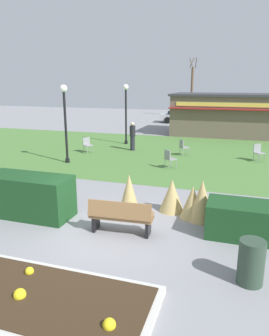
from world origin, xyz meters
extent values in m
plane|color=gray|center=(0.00, 0.00, 0.00)|extent=(80.00, 80.00, 0.00)
cube|color=#4C7A38|center=(0.00, 10.06, 0.00)|extent=(36.00, 12.00, 0.01)
cube|color=beige|center=(-0.23, -3.20, 0.07)|extent=(4.80, 2.01, 0.14)
cube|color=#382819|center=(-0.23, -3.20, 0.14)|extent=(4.56, 1.77, 0.04)
sphere|color=yellow|center=(-0.58, -2.63, 0.19)|extent=(0.18, 0.18, 0.18)
sphere|color=yellow|center=(1.54, -3.51, 0.19)|extent=(0.22, 0.22, 0.22)
sphere|color=yellow|center=(-0.29, -3.32, 0.19)|extent=(0.23, 0.23, 0.23)
cube|color=olive|center=(0.48, -0.04, 0.45)|extent=(1.73, 0.60, 0.06)
cube|color=olive|center=(0.49, -0.26, 0.73)|extent=(1.70, 0.24, 0.44)
cube|color=black|center=(-0.25, -0.10, 0.23)|extent=(0.11, 0.44, 0.45)
cube|color=black|center=(1.20, 0.01, 0.23)|extent=(0.11, 0.44, 0.45)
cube|color=olive|center=(-0.33, -0.10, 0.57)|extent=(0.09, 0.44, 0.06)
cube|color=olive|center=(1.28, 0.01, 0.57)|extent=(0.09, 0.44, 0.06)
cube|color=#19421E|center=(-2.59, 0.18, 0.63)|extent=(2.68, 1.10, 1.25)
cube|color=#19421E|center=(3.58, 0.74, 0.45)|extent=(1.90, 1.10, 0.91)
cone|color=tan|center=(0.15, 1.54, 0.58)|extent=(0.64, 0.64, 1.16)
cone|color=tan|center=(2.14, 1.52, 0.49)|extent=(0.72, 0.72, 0.99)
cone|color=tan|center=(1.46, 1.84, 0.51)|extent=(0.77, 0.77, 1.03)
cone|color=tan|center=(2.42, 1.42, 0.61)|extent=(0.77, 0.77, 1.22)
cylinder|color=black|center=(-4.82, 6.47, 0.10)|extent=(0.22, 0.22, 0.20)
cylinder|color=black|center=(-4.82, 6.47, 1.74)|extent=(0.12, 0.12, 3.49)
sphere|color=white|center=(-4.82, 6.47, 3.65)|extent=(0.36, 0.36, 0.36)
cylinder|color=black|center=(-3.68, 12.19, 0.10)|extent=(0.22, 0.22, 0.20)
cylinder|color=black|center=(-3.68, 12.19, 1.74)|extent=(0.12, 0.12, 3.49)
sphere|color=white|center=(-3.68, 12.19, 3.65)|extent=(0.36, 0.36, 0.36)
cylinder|color=#2D4233|center=(3.70, -1.36, 0.46)|extent=(0.52, 0.52, 0.93)
cube|color=#6B5B4C|center=(3.02, 18.35, 1.48)|extent=(9.25, 4.53, 2.96)
cube|color=#333338|center=(3.02, 18.35, 3.04)|extent=(9.55, 4.83, 0.16)
cube|color=maroon|center=(3.02, 15.90, 2.13)|extent=(9.35, 0.36, 0.08)
cube|color=#D8CC4C|center=(3.02, 16.06, 2.43)|extent=(8.32, 0.04, 0.28)
cube|color=gray|center=(4.41, 9.64, 0.45)|extent=(0.62, 0.62, 0.04)
cube|color=gray|center=(4.29, 9.80, 0.67)|extent=(0.38, 0.30, 0.44)
cylinder|color=gray|center=(4.38, 9.38, 0.23)|extent=(0.03, 0.03, 0.45)
cylinder|color=gray|center=(4.68, 9.60, 0.23)|extent=(0.03, 0.03, 0.45)
cylinder|color=gray|center=(4.15, 9.68, 0.23)|extent=(0.03, 0.03, 0.45)
cylinder|color=gray|center=(4.45, 9.91, 0.23)|extent=(0.03, 0.03, 0.45)
cube|color=gray|center=(0.55, 9.92, 0.45)|extent=(0.61, 0.61, 0.04)
cube|color=gray|center=(0.39, 9.80, 0.67)|extent=(0.29, 0.38, 0.44)
cylinder|color=gray|center=(0.82, 9.87, 0.23)|extent=(0.03, 0.03, 0.45)
cylinder|color=gray|center=(0.59, 10.18, 0.23)|extent=(0.03, 0.03, 0.45)
cylinder|color=gray|center=(0.51, 9.65, 0.23)|extent=(0.03, 0.03, 0.45)
cylinder|color=gray|center=(0.29, 9.96, 0.23)|extent=(0.03, 0.03, 0.45)
cube|color=gray|center=(-4.81, 8.84, 0.45)|extent=(0.61, 0.61, 0.04)
cube|color=gray|center=(-4.97, 8.96, 0.67)|extent=(0.28, 0.39, 0.44)
cylinder|color=gray|center=(-4.76, 8.58, 0.23)|extent=(0.03, 0.03, 0.45)
cylinder|color=gray|center=(-4.54, 8.89, 0.23)|extent=(0.03, 0.03, 0.45)
cylinder|color=gray|center=(-5.07, 8.79, 0.23)|extent=(0.03, 0.03, 0.45)
cylinder|color=gray|center=(-4.86, 9.11, 0.23)|extent=(0.03, 0.03, 0.45)
cube|color=gray|center=(0.38, 6.96, 0.45)|extent=(0.62, 0.62, 0.04)
cube|color=gray|center=(0.24, 6.81, 0.67)|extent=(0.35, 0.33, 0.44)
cylinder|color=gray|center=(0.64, 6.97, 0.23)|extent=(0.03, 0.03, 0.45)
cylinder|color=gray|center=(0.37, 7.23, 0.23)|extent=(0.03, 0.03, 0.45)
cylinder|color=gray|center=(0.38, 6.69, 0.23)|extent=(0.03, 0.03, 0.45)
cylinder|color=gray|center=(0.11, 6.95, 0.23)|extent=(0.03, 0.03, 0.45)
cylinder|color=#23232D|center=(-2.63, 10.35, 0.42)|extent=(0.28, 0.28, 0.85)
cylinder|color=black|center=(-2.63, 10.35, 1.16)|extent=(0.34, 0.34, 0.62)
sphere|color=beige|center=(-2.63, 10.35, 1.58)|extent=(0.22, 0.22, 0.22)
cube|color=#B7BABF|center=(-2.18, 24.83, 0.55)|extent=(4.34, 2.16, 0.60)
cube|color=black|center=(-2.33, 24.81, 0.98)|extent=(2.44, 1.78, 0.44)
cylinder|color=black|center=(-0.97, 25.86, 0.32)|extent=(0.66, 0.28, 0.64)
cylinder|color=black|center=(-0.81, 24.03, 0.32)|extent=(0.66, 0.28, 0.64)
cylinder|color=black|center=(-3.56, 25.63, 0.32)|extent=(0.66, 0.28, 0.64)
cylinder|color=black|center=(-3.40, 23.80, 0.32)|extent=(0.66, 0.28, 0.64)
cylinder|color=brown|center=(-2.18, 31.35, 2.82)|extent=(0.28, 0.28, 5.65)
cylinder|color=brown|center=(-1.85, 31.45, 6.15)|extent=(0.25, 0.58, 1.12)
cylinder|color=brown|center=(-2.36, 31.65, 6.15)|extent=(0.54, 0.36, 1.12)
cylinder|color=brown|center=(-2.35, 31.04, 6.15)|extent=(0.54, 0.35, 1.12)
camera|label=1|loc=(3.22, -7.43, 3.90)|focal=34.10mm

